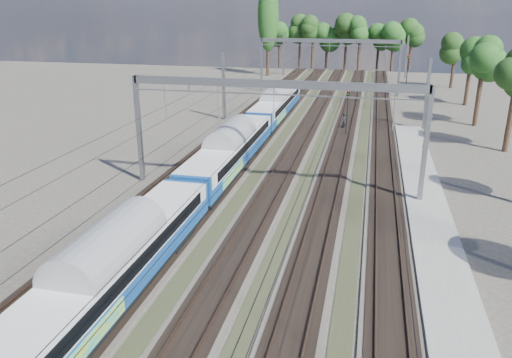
% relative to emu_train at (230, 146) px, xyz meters
% --- Properties ---
extents(track_bed, '(21.00, 130.00, 0.34)m').
position_rel_emu_train_xyz_m(track_bed, '(4.50, 11.95, -2.56)').
color(track_bed, '#47423A').
rests_on(track_bed, ground).
extents(platform, '(3.00, 70.00, 0.30)m').
position_rel_emu_train_xyz_m(platform, '(16.50, -13.05, -2.51)').
color(platform, gray).
rests_on(platform, ground).
extents(catenary, '(25.65, 130.00, 9.00)m').
position_rel_emu_train_xyz_m(catenary, '(4.83, 19.64, 3.74)').
color(catenary, slate).
rests_on(catenary, ground).
extents(tree_belt, '(40.26, 101.97, 11.77)m').
position_rel_emu_train_xyz_m(tree_belt, '(11.61, 59.34, 5.57)').
color(tree_belt, black).
rests_on(tree_belt, ground).
extents(poplar, '(4.40, 4.40, 19.04)m').
position_rel_emu_train_xyz_m(poplar, '(-10.00, 64.95, 9.23)').
color(poplar, black).
rests_on(poplar, ground).
extents(emu_train, '(3.09, 65.27, 4.51)m').
position_rel_emu_train_xyz_m(emu_train, '(0.00, 0.00, 0.00)').
color(emu_train, black).
rests_on(emu_train, ground).
extents(worker, '(0.68, 0.83, 1.96)m').
position_rel_emu_train_xyz_m(worker, '(8.88, 19.69, -1.68)').
color(worker, black).
rests_on(worker, ground).
extents(signal_near, '(0.35, 0.31, 5.35)m').
position_rel_emu_train_xyz_m(signal_near, '(9.28, 16.33, 0.73)').
color(signal_near, black).
rests_on(signal_near, ground).
extents(signal_far, '(0.42, 0.38, 6.20)m').
position_rel_emu_train_xyz_m(signal_far, '(17.66, 51.09, 1.27)').
color(signal_far, black).
rests_on(signal_far, ground).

